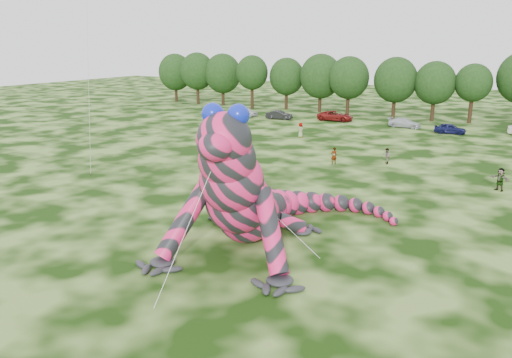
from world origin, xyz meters
The scene contains 21 objects.
ground centered at (0.00, 0.00, 0.00)m, with size 240.00×240.00×0.00m, color #16330A.
inflatable_gecko centered at (-5.19, 2.46, 4.31)m, with size 14.53×17.26×8.63m, color #ED2065, non-canonical shape.
tree_0 centered at (-54.56, 59.23, 4.75)m, with size 6.91×6.22×9.51m, color black, non-canonical shape.
tree_1 centered at (-48.36, 58.05, 4.90)m, with size 6.74×6.07×9.81m, color black, non-canonical shape.
tree_2 centered at (-43.02, 58.76, 4.82)m, with size 7.04×6.34×9.64m, color black, non-canonical shape.
tree_3 centered at (-35.72, 57.07, 4.72)m, with size 5.81×5.23×9.44m, color black, non-canonical shape.
tree_4 centered at (-29.64, 58.71, 4.53)m, with size 6.22×5.60×9.06m, color black, non-canonical shape.
tree_5 centered at (-23.12, 58.44, 4.90)m, with size 7.16×6.44×9.80m, color black, non-canonical shape.
tree_6 centered at (-17.56, 56.68, 4.75)m, with size 6.52×5.86×9.49m, color black, non-canonical shape.
tree_7 centered at (-10.08, 56.80, 4.74)m, with size 6.68×6.01×9.48m, color black, non-canonical shape.
tree_8 centered at (-4.22, 56.99, 4.47)m, with size 6.14×5.53×8.94m, color black, non-canonical shape.
tree_9 centered at (1.06, 57.35, 4.34)m, with size 5.27×4.74×8.68m, color black, non-canonical shape.
car_0 centered at (-31.74, 47.96, 0.68)m, with size 1.60×3.99×1.36m, color silver.
car_1 centered at (-25.39, 47.17, 0.67)m, with size 1.43×4.09×1.35m, color black.
car_2 centered at (-17.18, 49.91, 0.75)m, with size 2.50×5.42×1.51m, color maroon.
car_3 centered at (-6.47, 48.64, 0.65)m, with size 1.82×4.48×1.30m, color silver.
car_4 centered at (-0.10, 46.37, 0.67)m, with size 1.59×3.96×1.35m, color #111443.
spectator_4 centered at (-16.19, 34.56, 0.93)m, with size 0.91×0.59×1.86m, color gray.
spectator_0 centered at (-7.49, 22.82, 0.85)m, with size 0.62×0.40×1.69m, color gray.
spectator_5 centered at (7.33, 20.63, 0.93)m, with size 1.73×0.55×1.86m, color gray.
spectator_1 centered at (-3.00, 25.40, 0.79)m, with size 0.77×0.60×1.57m, color gray.
Camera 1 is at (8.64, -22.48, 11.44)m, focal length 35.00 mm.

